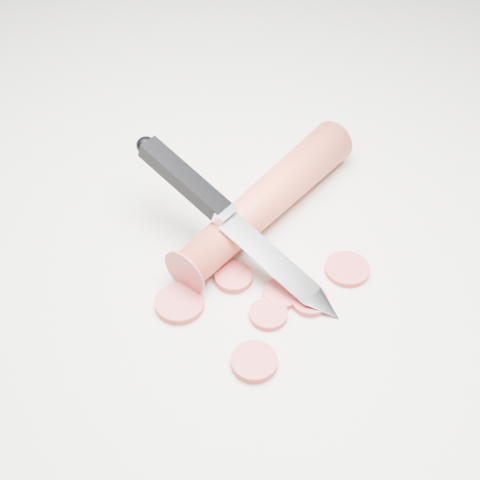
{
  "coord_description": "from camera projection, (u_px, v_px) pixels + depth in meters",
  "views": [
    {
      "loc": [
        0.01,
        -0.42,
        0.44
      ],
      "look_at": [
        -0.03,
        -0.02,
        0.02
      ],
      "focal_mm": 50.0,
      "sensor_mm": 36.0,
      "label": 1
    }
  ],
  "objects": [
    {
      "name": "carrot_slice_0",
      "position": [
        180.0,
        303.0,
        0.55
      ],
      "size": [
        0.04,
        0.04,
        0.01
      ],
      "primitive_type": "cylinder",
      "color": "#CD4846",
      "rests_on": "ground"
    },
    {
      "name": "carrot_slice_5",
      "position": [
        234.0,
        278.0,
        0.57
      ],
      "size": [
        0.03,
        0.03,
        0.01
      ],
      "primitive_type": "cylinder",
      "color": "#CD4846",
      "rests_on": "ground"
    },
    {
      "name": "carrot_slice_2",
      "position": [
        268.0,
        314.0,
        0.54
      ],
      "size": [
        0.03,
        0.03,
        0.01
      ],
      "primitive_type": "cylinder",
      "color": "#CD4846",
      "rests_on": "ground"
    },
    {
      "name": "carrot",
      "position": [
        267.0,
        200.0,
        0.61
      ],
      "size": [
        0.16,
        0.21,
        0.04
      ],
      "primitive_type": "cylinder",
      "rotation": [
        1.57,
        0.0,
        -0.58
      ],
      "color": "#E34B34",
      "rests_on": "ground"
    },
    {
      "name": "kitchen_knife",
      "position": [
        236.0,
        222.0,
        0.56
      ],
      "size": [
        0.2,
        0.14,
        0.08
      ],
      "primitive_type": null,
      "color": "silver",
      "rests_on": "ground"
    },
    {
      "name": "ground",
      "position": [
        270.0,
        238.0,
        0.61
      ],
      "size": [
        2.4,
        2.4,
        0.0
      ],
      "primitive_type": "plane",
      "color": "silver",
      "rests_on": "ground"
    },
    {
      "name": "carrot_slice_4",
      "position": [
        347.0,
        269.0,
        0.58
      ],
      "size": [
        0.04,
        0.04,
        0.01
      ],
      "primitive_type": "cylinder",
      "color": "#CD4846",
      "rests_on": "ground"
    },
    {
      "name": "carrot_slice_1",
      "position": [
        310.0,
        301.0,
        0.55
      ],
      "size": [
        0.03,
        0.03,
        0.01
      ],
      "primitive_type": "cylinder",
      "color": "#CD4846",
      "rests_on": "ground"
    },
    {
      "name": "carrot_slice_3",
      "position": [
        282.0,
        294.0,
        0.56
      ],
      "size": [
        0.03,
        0.03,
        0.01
      ],
      "primitive_type": "cylinder",
      "color": "#CD4846",
      "rests_on": "ground"
    },
    {
      "name": "carrot_slice_6",
      "position": [
        254.0,
        362.0,
        0.51
      ],
      "size": [
        0.04,
        0.04,
        0.01
      ],
      "primitive_type": "cylinder",
      "color": "#CD4846",
      "rests_on": "ground"
    }
  ]
}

